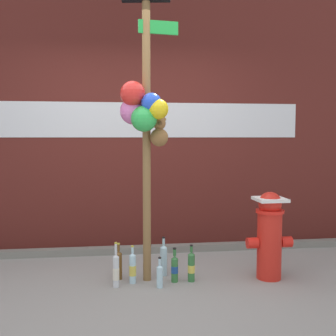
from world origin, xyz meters
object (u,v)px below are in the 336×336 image
Objects in this scene: fire_hydrant at (269,233)px; bottle_5 at (175,268)px; bottle_3 at (160,275)px; memorial_post at (144,95)px; bottle_6 at (191,267)px; bottle_4 at (119,264)px; bottle_2 at (133,268)px; bottle_0 at (116,271)px; bottle_1 at (164,259)px.

fire_hydrant reaches higher than bottle_5.
fire_hydrant is 1.12m from bottle_3.
memorial_post is 1.65m from bottle_6.
memorial_post is at bearing -28.74° from bottle_4.
bottle_2 reaches higher than bottle_5.
bottle_2 is 0.39m from bottle_5.
bottle_6 is at bearing -2.43° from bottle_5.
bottle_1 is (0.46, 0.26, 0.01)m from bottle_0.
bottle_4 is 0.70m from bottle_6.
memorial_post is 9.06× the size of bottle_5.
bottle_2 is at bearing 176.90° from bottle_5.
bottle_1 is at bearing 43.28° from memorial_post.
bottle_6 is at bearing -2.91° from bottle_2.
bottle_6 reaches higher than bottle_3.
memorial_post reaches higher than bottle_3.
bottle_2 is at bearing 28.19° from bottle_0.
fire_hydrant is at bearing -6.46° from bottle_4.
memorial_post reaches higher than bottle_1.
memorial_post is 1.63m from bottle_5.
bottle_2 is (-0.12, 0.01, -1.60)m from memorial_post.
bottle_2 is at bearing -43.69° from bottle_4.
bottle_0 is at bearing -151.19° from bottle_1.
fire_hydrant is at bearing -1.37° from memorial_post.
bottle_4 is 1.08× the size of bottle_5.
bottle_2 is 1.01× the size of bottle_6.
bottle_2 is 0.18m from bottle_4.
bottle_5 is (0.54, 0.06, -0.02)m from bottle_0.
bottle_0 is 0.21m from bottle_4.
bottle_4 is at bearing 173.54° from fire_hydrant.
bottle_4 is 0.54m from bottle_5.
bottle_6 is at bearing 179.14° from fire_hydrant.
bottle_4 is (-1.43, 0.16, -0.30)m from fire_hydrant.
bottle_1 is 1.09× the size of bottle_6.
bottle_3 is at bearing -36.09° from bottle_4.
bottle_6 is (0.70, 0.05, -0.01)m from bottle_0.
fire_hydrant is at bearing -12.05° from bottle_1.
bottle_0 is at bearing -178.32° from fire_hydrant.
bottle_4 is at bearing 167.44° from bottle_6.
bottle_2 is 1.27× the size of bottle_3.
bottle_1 is at bearing 112.64° from bottle_5.
memorial_post is 8.41× the size of bottle_4.
bottle_6 is at bearing -2.25° from memorial_post.
bottle_3 is 0.20m from bottle_5.
bottle_5 is at bearing 38.81° from bottle_3.
bottle_4 and bottle_6 have the same top height.
memorial_post reaches higher than bottle_2.
bottle_1 is 1.18× the size of bottle_5.
bottle_1 reaches higher than bottle_3.
bottle_3 is at bearing -174.36° from fire_hydrant.
memorial_post is 10.53× the size of bottle_3.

